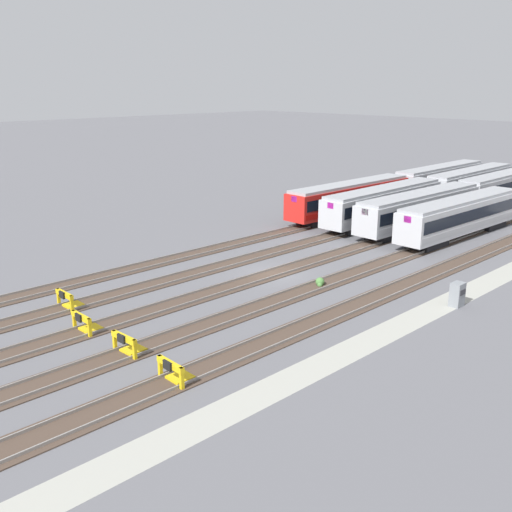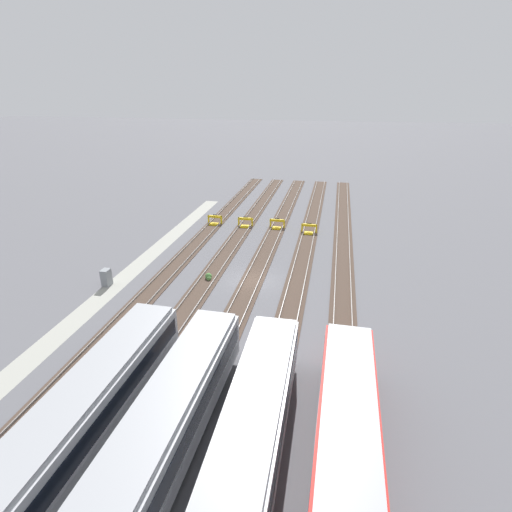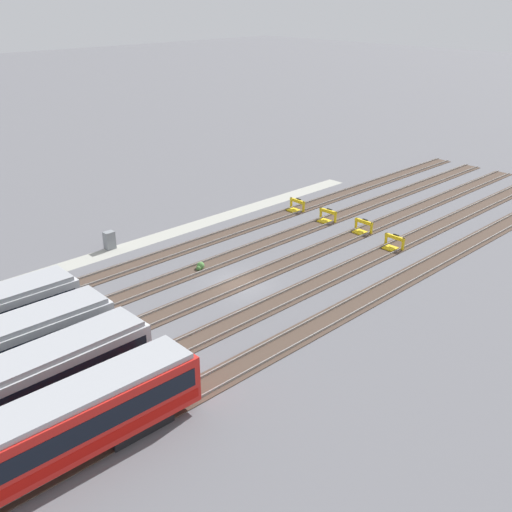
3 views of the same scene
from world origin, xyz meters
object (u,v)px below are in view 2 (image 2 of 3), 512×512
at_px(bumper_stop_near_inner_track, 245,223).
at_px(bumper_stop_middle_track, 277,225).
at_px(subway_car_front_row_centre, 77,423).
at_px(weed_clump, 208,277).
at_px(subway_car_back_row_leftmost, 160,437).
at_px(bumper_stop_nearest_track, 214,221).
at_px(subway_car_front_row_left_inner, 248,452).
at_px(bumper_stop_far_inner_track, 309,229).
at_px(subway_car_front_row_leftmost, 346,469).
at_px(electrical_cabinet, 106,277).

distance_m(bumper_stop_near_inner_track, bumper_stop_middle_track, 4.25).
distance_m(subway_car_front_row_centre, weed_clump, 20.42).
xyz_separation_m(subway_car_back_row_leftmost, weed_clump, (-20.34, -4.23, -1.80)).
height_order(subway_car_back_row_leftmost, bumper_stop_near_inner_track, subway_car_back_row_leftmost).
distance_m(subway_car_front_row_centre, bumper_stop_nearest_track, 36.79).
height_order(subway_car_front_row_left_inner, subway_car_back_row_leftmost, same).
xyz_separation_m(subway_car_front_row_centre, subway_car_back_row_leftmost, (-0.00, 4.33, 0.00)).
height_order(bumper_stop_far_inner_track, weed_clump, bumper_stop_far_inner_track).
distance_m(subway_car_front_row_leftmost, subway_car_back_row_leftmost, 8.49).
bearing_deg(bumper_stop_middle_track, bumper_stop_nearest_track, -89.74).
bearing_deg(bumper_stop_far_inner_track, subway_car_front_row_left_inner, -0.07).
bearing_deg(subway_car_front_row_centre, electrical_cabinet, -152.98).
relative_size(subway_car_front_row_leftmost, bumper_stop_middle_track, 9.01).
xyz_separation_m(bumper_stop_near_inner_track, weed_clump, (16.06, 0.04, -0.27)).
bearing_deg(subway_car_front_row_centre, subway_car_front_row_leftmost, 90.00).
bearing_deg(subway_car_front_row_centre, subway_car_front_row_left_inner, 90.00).
bearing_deg(weed_clump, subway_car_back_row_leftmost, 11.76).
bearing_deg(subway_car_front_row_left_inner, subway_car_front_row_centre, -90.00).
bearing_deg(bumper_stop_middle_track, weed_clump, -14.53).
height_order(subway_car_front_row_centre, subway_car_back_row_leftmost, same).
distance_m(bumper_stop_nearest_track, bumper_stop_far_inner_track, 12.82).
bearing_deg(bumper_stop_middle_track, bumper_stop_far_inner_track, 74.77).
xyz_separation_m(subway_car_front_row_leftmost, bumper_stop_nearest_track, (-36.52, -17.03, -1.53)).
bearing_deg(bumper_stop_nearest_track, subway_car_front_row_left_inner, 19.22).
bearing_deg(bumper_stop_middle_track, subway_car_front_row_centre, -6.71).
height_order(subway_car_back_row_leftmost, bumper_stop_middle_track, subway_car_back_row_leftmost).
xyz_separation_m(subway_car_front_row_leftmost, bumper_stop_near_inner_track, (-36.40, -12.76, -1.53)).
xyz_separation_m(subway_car_front_row_centre, electrical_cabinet, (-17.22, -8.78, -1.24)).
relative_size(subway_car_front_row_leftmost, bumper_stop_near_inner_track, 8.98).
bearing_deg(bumper_stop_near_inner_track, weed_clump, 0.13).
bearing_deg(subway_car_front_row_leftmost, electrical_cabinet, -128.56).
bearing_deg(subway_car_front_row_leftmost, weed_clump, -147.97).
bearing_deg(bumper_stop_nearest_track, subway_car_front_row_leftmost, 25.01).
xyz_separation_m(subway_car_back_row_leftmost, bumper_stop_nearest_track, (-36.52, -8.54, -1.53)).
bearing_deg(weed_clump, subway_car_front_row_left_inner, 22.48).
height_order(subway_car_back_row_leftmost, weed_clump, subway_car_back_row_leftmost).
bearing_deg(weed_clump, bumper_stop_near_inner_track, -179.87).
relative_size(subway_car_front_row_left_inner, electrical_cabinet, 11.27).
relative_size(bumper_stop_middle_track, electrical_cabinet, 1.25).
bearing_deg(electrical_cabinet, weed_clump, 109.37).
relative_size(subway_car_front_row_left_inner, bumper_stop_far_inner_track, 9.01).
bearing_deg(bumper_stop_near_inner_track, bumper_stop_far_inner_track, 83.30).
distance_m(bumper_stop_nearest_track, bumper_stop_middle_track, 8.52).
distance_m(subway_car_front_row_left_inner, subway_car_front_row_centre, 8.51).
xyz_separation_m(bumper_stop_near_inner_track, electrical_cabinet, (19.18, -8.84, 0.29)).
xyz_separation_m(subway_car_front_row_leftmost, electrical_cabinet, (-17.22, -21.60, -1.24)).
distance_m(subway_car_front_row_left_inner, bumper_stop_nearest_track, 38.71).
bearing_deg(bumper_stop_far_inner_track, weed_clump, -29.32).
xyz_separation_m(subway_car_front_row_leftmost, bumper_stop_far_inner_track, (-35.40, -4.26, -1.53)).
xyz_separation_m(bumper_stop_middle_track, weed_clump, (16.22, -4.20, -0.27)).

